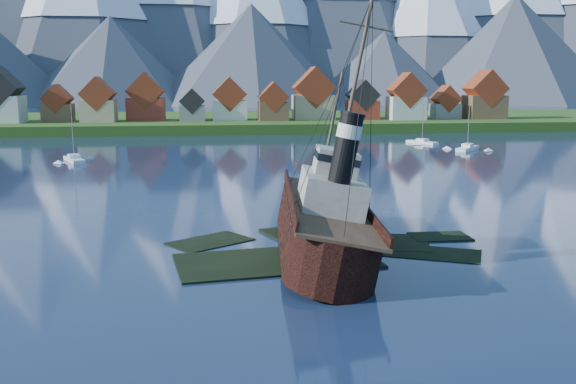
{
  "coord_description": "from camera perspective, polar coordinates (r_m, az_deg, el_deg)",
  "views": [
    {
      "loc": [
        -8.87,
        -57.92,
        16.44
      ],
      "look_at": [
        -0.97,
        6.0,
        5.0
      ],
      "focal_mm": 40.0,
      "sensor_mm": 36.0,
      "label": 1
    }
  ],
  "objects": [
    {
      "name": "sailboat_d",
      "position": [
        154.67,
        15.66,
        3.71
      ],
      "size": [
        8.11,
        8.79,
        13.08
      ],
      "rotation": [
        0.0,
        0.0,
        -0.72
      ],
      "color": "white",
      "rests_on": "ground"
    },
    {
      "name": "sailboat_c",
      "position": [
        135.71,
        -18.48,
        2.71
      ],
      "size": [
        5.81,
        9.38,
        11.9
      ],
      "rotation": [
        0.0,
        0.0,
        0.41
      ],
      "color": "white",
      "rests_on": "ground"
    },
    {
      "name": "ground",
      "position": [
        60.86,
        1.61,
        -5.6
      ],
      "size": [
        1400.0,
        1400.0,
        0.0
      ],
      "primitive_type": "plane",
      "color": "#172541",
      "rests_on": "ground"
    },
    {
      "name": "town",
      "position": [
        211.63,
        -13.75,
        7.77
      ],
      "size": [
        250.96,
        16.69,
        17.3
      ],
      "color": "maroon",
      "rests_on": "ground"
    },
    {
      "name": "sailboat_e",
      "position": [
        167.78,
        11.83,
        4.31
      ],
      "size": [
        6.56,
        9.02,
        10.57
      ],
      "rotation": [
        0.0,
        0.0,
        0.53
      ],
      "color": "white",
      "rests_on": "ground"
    },
    {
      "name": "seawall",
      "position": [
        190.84,
        -4.37,
        5.1
      ],
      "size": [
        600.0,
        2.5,
        2.0
      ],
      "primitive_type": "cube",
      "color": "#3F3D38",
      "rests_on": "ground"
    },
    {
      "name": "shoal",
      "position": [
        63.28,
        2.91,
        -5.33
      ],
      "size": [
        31.71,
        21.24,
        1.14
      ],
      "color": "black",
      "rests_on": "ground"
    },
    {
      "name": "shore_bank",
      "position": [
        228.69,
        -4.83,
        5.91
      ],
      "size": [
        600.0,
        80.0,
        3.2
      ],
      "primitive_type": "cube",
      "color": "#254714",
      "rests_on": "ground"
    },
    {
      "name": "tugboat_wreck",
      "position": [
        62.07,
        2.38,
        -2.3
      ],
      "size": [
        7.37,
        31.74,
        25.15
      ],
      "rotation": [
        0.0,
        0.19,
        -0.09
      ],
      "color": "black",
      "rests_on": "ground"
    }
  ]
}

